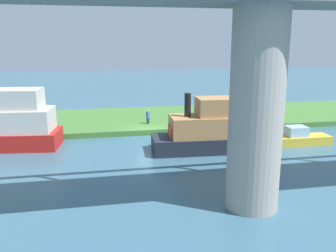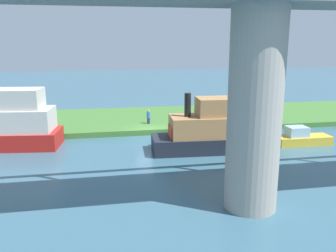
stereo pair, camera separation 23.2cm
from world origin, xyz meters
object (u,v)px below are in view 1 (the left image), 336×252
(person_on_bank, at_px, (148,117))
(mooring_post, at_px, (240,118))
(bridge_pylon, at_px, (256,112))
(motorboat_white, at_px, (214,129))
(houseboat_blue, at_px, (301,138))

(person_on_bank, bearing_deg, mooring_post, 170.39)
(person_on_bank, relative_size, mooring_post, 1.34)
(person_on_bank, bearing_deg, bridge_pylon, 98.96)
(bridge_pylon, xyz_separation_m, motorboat_white, (-1.21, -9.87, -3.30))
(bridge_pylon, distance_m, houseboat_blue, 14.24)
(motorboat_white, relative_size, houseboat_blue, 1.96)
(bridge_pylon, height_order, person_on_bank, bridge_pylon)
(motorboat_white, distance_m, houseboat_blue, 7.83)
(motorboat_white, bearing_deg, person_on_bank, -63.75)
(person_on_bank, relative_size, houseboat_blue, 0.30)
(motorboat_white, bearing_deg, houseboat_blue, -177.94)
(mooring_post, xyz_separation_m, motorboat_white, (4.95, 6.71, 0.68))
(bridge_pylon, relative_size, houseboat_blue, 2.15)
(mooring_post, relative_size, motorboat_white, 0.11)
(bridge_pylon, xyz_separation_m, mooring_post, (-6.15, -16.58, -3.98))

